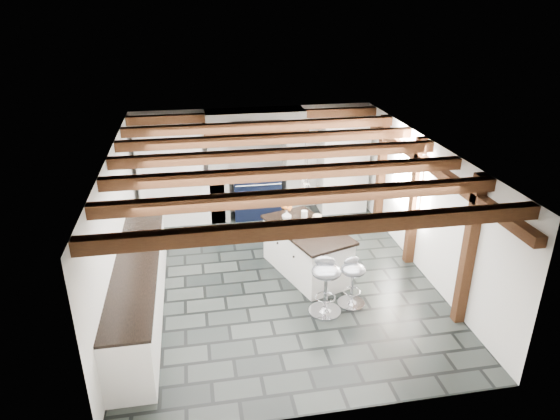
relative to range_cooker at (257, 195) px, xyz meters
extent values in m
plane|color=black|center=(0.00, -2.68, -0.47)|extent=(6.00, 6.00, 0.00)
plane|color=white|center=(0.00, 0.32, 0.68)|extent=(5.00, 0.00, 5.00)
plane|color=white|center=(-2.50, -2.68, 0.68)|extent=(0.00, 6.00, 6.00)
plane|color=white|center=(2.50, -2.68, 0.68)|extent=(0.00, 6.00, 6.00)
plane|color=white|center=(0.00, -2.68, 1.83)|extent=(6.00, 6.00, 0.00)
cube|color=silver|center=(-0.80, 0.02, 0.48)|extent=(0.40, 0.60, 1.90)
cube|color=silver|center=(0.80, 0.02, 0.48)|extent=(0.40, 0.60, 1.90)
cube|color=#4D2D16|center=(0.00, 0.02, 1.52)|extent=(2.10, 0.65, 0.18)
cube|color=silver|center=(0.00, 0.02, 1.68)|extent=(2.00, 0.60, 0.31)
cube|color=black|center=(0.00, -0.30, 1.58)|extent=(1.00, 0.03, 0.22)
cube|color=silver|center=(0.00, -0.31, 1.58)|extent=(0.90, 0.01, 0.14)
cube|color=white|center=(-1.75, 0.02, 0.53)|extent=(1.30, 0.58, 2.00)
cube|color=white|center=(1.90, 0.02, 0.53)|extent=(1.00, 0.58, 2.00)
cube|color=white|center=(-2.20, -3.28, -0.03)|extent=(0.60, 3.80, 0.88)
cube|color=black|center=(-2.20, -3.28, 0.43)|extent=(0.64, 3.80, 0.04)
cube|color=white|center=(-1.05, 0.02, -0.03)|extent=(0.70, 0.60, 0.88)
cube|color=black|center=(-1.05, 0.02, 0.43)|extent=(0.74, 0.64, 0.04)
cube|color=#4D2D16|center=(2.42, -2.68, 1.48)|extent=(0.15, 5.80, 0.14)
plane|color=white|center=(2.48, -2.08, 1.08)|extent=(0.00, 0.90, 0.90)
cube|color=#4D2D16|center=(0.00, -5.28, 1.74)|extent=(5.00, 0.16, 0.16)
cube|color=#4D2D16|center=(0.00, -4.41, 1.74)|extent=(5.00, 0.16, 0.16)
cube|color=#4D2D16|center=(0.00, -3.54, 1.74)|extent=(5.00, 0.16, 0.16)
cube|color=#4D2D16|center=(0.00, -2.68, 1.74)|extent=(5.00, 0.16, 0.16)
cube|color=#4D2D16|center=(0.00, -1.81, 1.74)|extent=(5.00, 0.16, 0.16)
cube|color=#4D2D16|center=(0.00, -0.94, 1.74)|extent=(5.00, 0.16, 0.16)
cube|color=#4D2D16|center=(0.00, -0.08, 1.74)|extent=(5.00, 0.16, 0.16)
cube|color=#4D2D16|center=(2.42, -4.28, 0.68)|extent=(0.15, 0.15, 2.30)
cube|color=#4D2D16|center=(2.42, -2.48, 0.68)|extent=(0.15, 0.15, 2.30)
cube|color=#4D2D16|center=(2.42, -0.88, 0.68)|extent=(0.15, 0.15, 2.30)
cylinder|color=black|center=(0.45, -2.73, 1.46)|extent=(0.01, 0.01, 0.56)
cylinder|color=white|center=(0.45, -2.73, 1.13)|extent=(0.09, 0.09, 0.22)
cylinder|color=black|center=(0.50, -2.43, 1.46)|extent=(0.01, 0.01, 0.56)
cylinder|color=white|center=(0.50, -2.43, 1.13)|extent=(0.09, 0.09, 0.22)
cylinder|color=black|center=(0.55, -2.13, 1.46)|extent=(0.01, 0.01, 0.56)
cylinder|color=white|center=(0.55, -2.13, 1.13)|extent=(0.09, 0.09, 0.22)
cube|color=black|center=(0.00, 0.00, -0.02)|extent=(1.00, 0.60, 0.90)
ellipsoid|color=silver|center=(-0.25, 0.00, 0.46)|extent=(0.28, 0.28, 0.11)
ellipsoid|color=silver|center=(0.25, 0.00, 0.46)|extent=(0.28, 0.28, 0.11)
cylinder|color=silver|center=(0.00, -0.32, 0.35)|extent=(0.95, 0.03, 0.03)
cube|color=black|center=(-0.25, -0.30, -0.02)|extent=(0.35, 0.02, 0.30)
cube|color=black|center=(0.25, -0.30, -0.02)|extent=(0.35, 0.02, 0.30)
cube|color=white|center=(0.52, -2.53, -0.07)|extent=(1.30, 1.81, 0.80)
cube|color=black|center=(0.52, -2.53, 0.36)|extent=(1.39, 1.91, 0.05)
imported|color=white|center=(0.24, -2.15, 0.47)|extent=(0.21, 0.21, 0.17)
ellipsoid|color=orange|center=(0.24, -2.15, 0.61)|extent=(0.18, 0.18, 0.11)
cylinder|color=white|center=(0.54, -2.19, 0.46)|extent=(0.11, 0.11, 0.16)
imported|color=white|center=(0.63, -2.59, 0.41)|extent=(0.30, 0.30, 0.06)
cylinder|color=white|center=(0.72, -2.42, 0.43)|extent=(0.05, 0.05, 0.09)
cylinder|color=white|center=(0.72, -2.42, 0.48)|extent=(0.20, 0.20, 0.01)
cylinder|color=tan|center=(0.72, -2.42, 0.52)|extent=(0.15, 0.15, 0.06)
cylinder|color=silver|center=(0.99, -3.61, -0.45)|extent=(0.43, 0.43, 0.03)
cone|color=silver|center=(0.99, -3.61, -0.41)|extent=(0.19, 0.19, 0.08)
cylinder|color=silver|center=(0.99, -3.61, -0.15)|extent=(0.05, 0.05, 0.53)
torus|color=silver|center=(0.99, -3.61, -0.23)|extent=(0.27, 0.27, 0.02)
ellipsoid|color=gray|center=(0.99, -3.61, 0.15)|extent=(0.46, 0.46, 0.17)
ellipsoid|color=gray|center=(0.97, -3.51, 0.25)|extent=(0.29, 0.16, 0.15)
cylinder|color=silver|center=(0.53, -3.74, -0.45)|extent=(0.49, 0.49, 0.03)
cone|color=silver|center=(0.53, -3.74, -0.40)|extent=(0.22, 0.22, 0.09)
cylinder|color=silver|center=(0.53, -3.74, -0.10)|extent=(0.06, 0.06, 0.62)
torus|color=silver|center=(0.53, -3.74, -0.20)|extent=(0.31, 0.31, 0.02)
ellipsoid|color=gray|center=(0.53, -3.74, 0.25)|extent=(0.56, 0.56, 0.20)
ellipsoid|color=gray|center=(0.56, -3.64, 0.36)|extent=(0.34, 0.21, 0.17)
camera|label=1|loc=(-1.26, -9.85, 4.02)|focal=32.00mm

